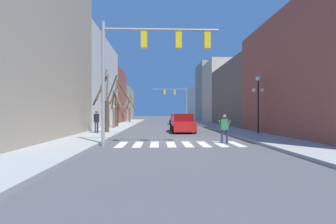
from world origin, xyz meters
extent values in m
plane|color=#4C4C4F|center=(0.00, 0.00, 0.00)|extent=(240.00, 240.00, 0.00)
cube|color=#9E9E99|center=(-5.72, 0.00, 0.07)|extent=(2.90, 90.00, 0.15)
cube|color=#9E9E99|center=(5.72, 0.00, 0.07)|extent=(2.90, 90.00, 0.15)
cube|color=tan|center=(-10.16, 1.00, 6.04)|extent=(6.00, 14.01, 12.08)
cube|color=beige|center=(-10.16, 15.64, 5.15)|extent=(6.00, 15.27, 10.30)
cube|color=#934C3D|center=(-10.16, 28.67, 4.45)|extent=(6.00, 10.80, 8.90)
cube|color=tan|center=(-10.16, 41.43, 3.56)|extent=(6.00, 14.72, 7.12)
cube|color=#934C3D|center=(10.16, 1.90, 4.40)|extent=(6.00, 15.81, 8.80)
cube|color=#66564C|center=(10.16, 17.12, 3.95)|extent=(6.00, 14.63, 7.90)
cube|color=#BCB299|center=(10.16, 28.92, 5.19)|extent=(6.00, 8.97, 10.39)
cube|color=gray|center=(10.16, 37.95, 5.84)|extent=(6.00, 9.11, 11.68)
cube|color=beige|center=(10.16, 50.27, 4.15)|extent=(6.00, 15.53, 8.31)
cube|color=white|center=(-3.15, -1.54, 0.00)|extent=(0.45, 2.60, 0.01)
cube|color=white|center=(-2.25, -1.54, 0.00)|extent=(0.45, 2.60, 0.01)
cube|color=white|center=(-1.35, -1.54, 0.00)|extent=(0.45, 2.60, 0.01)
cube|color=white|center=(-0.45, -1.54, 0.00)|extent=(0.45, 2.60, 0.01)
cube|color=white|center=(0.45, -1.54, 0.00)|extent=(0.45, 2.60, 0.01)
cube|color=white|center=(1.35, -1.54, 0.00)|extent=(0.45, 2.60, 0.01)
cube|color=white|center=(2.25, -1.54, 0.00)|extent=(0.45, 2.60, 0.01)
cube|color=white|center=(3.15, -1.54, 0.00)|extent=(0.45, 2.60, 0.01)
cylinder|color=gray|center=(-4.02, -2.09, 3.25)|extent=(0.18, 0.18, 6.50)
cylinder|color=gray|center=(-0.99, -2.09, 6.10)|extent=(6.06, 0.14, 0.14)
cube|color=yellow|center=(-1.90, -2.09, 5.55)|extent=(0.32, 0.28, 0.84)
cube|color=yellow|center=(-0.08, -2.09, 5.55)|extent=(0.32, 0.28, 0.84)
cube|color=yellow|center=(1.44, -2.09, 5.55)|extent=(0.32, 0.28, 0.84)
cylinder|color=gray|center=(4.02, 31.86, 3.19)|extent=(0.18, 0.18, 6.39)
cylinder|color=gray|center=(0.93, 31.86, 5.99)|extent=(6.17, 0.14, 0.14)
cube|color=yellow|center=(1.86, 31.86, 5.44)|extent=(0.32, 0.28, 0.84)
cube|color=yellow|center=(0.01, 31.86, 5.44)|extent=(0.32, 0.28, 0.84)
cylinder|color=black|center=(6.40, 3.67, 2.15)|extent=(0.12, 0.12, 4.00)
sphere|color=white|center=(6.40, 3.67, 4.33)|extent=(0.36, 0.36, 0.36)
sphere|color=white|center=(6.08, 3.67, 3.43)|extent=(0.31, 0.31, 0.31)
sphere|color=white|center=(6.72, 3.67, 3.43)|extent=(0.31, 0.31, 0.31)
cube|color=red|center=(0.99, 7.31, 0.58)|extent=(1.80, 4.89, 0.80)
cube|color=maroon|center=(0.99, 7.31, 1.31)|extent=(1.66, 2.54, 0.66)
cylinder|color=black|center=(0.07, 8.82, 0.32)|extent=(0.22, 0.64, 0.64)
cylinder|color=black|center=(1.91, 8.82, 0.32)|extent=(0.22, 0.64, 0.64)
cylinder|color=black|center=(0.07, 5.79, 0.32)|extent=(0.22, 0.64, 0.64)
cylinder|color=black|center=(1.91, 5.79, 0.32)|extent=(0.22, 0.64, 0.64)
cube|color=#236B38|center=(1.73, 15.00, 0.56)|extent=(1.79, 4.72, 0.76)
cube|color=#133A1E|center=(1.73, 15.00, 1.25)|extent=(1.65, 2.45, 0.62)
cylinder|color=black|center=(0.82, 16.47, 0.32)|extent=(0.22, 0.64, 0.64)
cylinder|color=black|center=(2.64, 16.47, 0.32)|extent=(0.22, 0.64, 0.64)
cylinder|color=black|center=(0.82, 13.54, 0.32)|extent=(0.22, 0.64, 0.64)
cylinder|color=black|center=(2.64, 13.54, 0.32)|extent=(0.22, 0.64, 0.64)
cube|color=red|center=(1.62, 22.90, 0.56)|extent=(1.87, 4.58, 0.77)
cube|color=maroon|center=(1.62, 22.90, 1.26)|extent=(1.72, 2.38, 0.63)
cylinder|color=black|center=(0.66, 24.32, 0.32)|extent=(0.22, 0.64, 0.64)
cylinder|color=black|center=(2.58, 24.32, 0.32)|extent=(0.22, 0.64, 0.64)
cylinder|color=black|center=(0.66, 21.48, 0.32)|extent=(0.22, 0.64, 0.64)
cylinder|color=black|center=(2.58, 21.48, 0.32)|extent=(0.22, 0.64, 0.64)
cylinder|color=#282D47|center=(2.71, -1.28, 0.38)|extent=(0.11, 0.11, 0.77)
cylinder|color=#282D47|center=(2.44, -1.23, 0.38)|extent=(0.11, 0.11, 0.77)
cube|color=#337542|center=(2.57, -1.26, 1.07)|extent=(0.41, 0.27, 0.61)
sphere|color=#8C664C|center=(2.57, -1.26, 1.52)|extent=(0.22, 0.22, 0.22)
cylinder|color=#337542|center=(2.79, -1.29, 1.03)|extent=(0.27, 0.13, 0.59)
cylinder|color=#337542|center=(2.36, -1.22, 1.03)|extent=(0.27, 0.13, 0.59)
cylinder|color=#282D47|center=(-6.05, 4.79, 0.57)|extent=(0.12, 0.12, 0.84)
cylinder|color=#282D47|center=(-5.95, 5.08, 0.57)|extent=(0.12, 0.12, 0.84)
cube|color=black|center=(-6.00, 4.93, 1.32)|extent=(0.36, 0.46, 0.66)
sphere|color=brown|center=(-6.00, 4.93, 1.80)|extent=(0.24, 0.24, 0.24)
cylinder|color=black|center=(-6.08, 4.71, 1.27)|extent=(0.18, 0.30, 0.64)
cylinder|color=black|center=(-5.93, 5.16, 1.27)|extent=(0.18, 0.30, 0.64)
cylinder|color=brown|center=(-5.90, 27.89, 1.38)|extent=(0.35, 0.35, 2.46)
cylinder|color=brown|center=(-5.59, 28.52, 3.65)|extent=(0.72, 1.37, 2.38)
cylinder|color=brown|center=(-6.38, 27.30, 3.36)|extent=(1.05, 1.38, 1.83)
cylinder|color=brown|center=(-5.90, 26.95, 3.45)|extent=(0.14, 1.98, 2.47)
cylinder|color=brown|center=(-6.17, 28.26, 3.20)|extent=(0.67, 0.89, 1.90)
cylinder|color=brown|center=(-5.41, 27.47, 3.44)|extent=(1.12, 1.03, 1.92)
cylinder|color=brown|center=(-5.81, 11.90, 1.20)|extent=(0.30, 0.30, 2.10)
cylinder|color=brown|center=(-5.45, 12.24, 2.78)|extent=(0.80, 0.80, 1.67)
cylinder|color=brown|center=(-5.40, 11.74, 3.18)|extent=(0.97, 0.48, 2.01)
cylinder|color=brown|center=(-5.72, 12.34, 2.99)|extent=(0.29, 0.98, 1.78)
cylinder|color=brown|center=(-5.61, 12.57, 3.08)|extent=(0.52, 1.47, 2.14)
cylinder|color=brown|center=(-5.98, 12.21, 3.09)|extent=(0.49, 0.78, 2.00)
cylinder|color=#473828|center=(-5.29, 5.50, 1.42)|extent=(0.34, 0.34, 2.54)
cylinder|color=#473828|center=(-5.58, 4.89, 3.93)|extent=(0.67, 1.35, 2.63)
cylinder|color=#473828|center=(-5.92, 5.79, 3.53)|extent=(1.40, 0.76, 2.45)
cylinder|color=#473828|center=(-5.07, 4.39, 3.69)|extent=(0.48, 2.33, 2.41)
cylinder|color=#473828|center=(-5.91, 14.42, 1.52)|extent=(0.37, 0.37, 2.74)
cylinder|color=#473828|center=(-6.22, 13.96, 3.68)|extent=(0.79, 1.10, 2.04)
cylinder|color=#473828|center=(-5.42, 13.84, 3.81)|extent=(1.12, 1.34, 2.45)
cylinder|color=#473828|center=(-5.90, 13.69, 4.04)|extent=(0.18, 1.60, 3.00)
cylinder|color=#473828|center=(-5.12, 14.49, 4.18)|extent=(1.73, 0.32, 2.76)
cylinder|color=#473828|center=(-6.55, 14.55, 4.43)|extent=(1.43, 0.43, 3.31)
camera|label=1|loc=(-1.15, -15.83, 1.73)|focal=28.00mm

